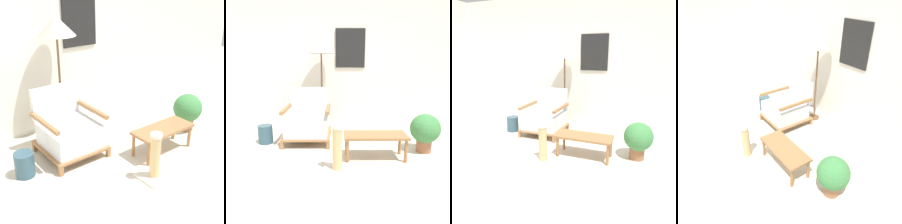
# 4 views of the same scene
# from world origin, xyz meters

# --- Properties ---
(ground_plane) EXTENTS (14.00, 14.00, 0.00)m
(ground_plane) POSITION_xyz_m (0.00, 0.00, 0.00)
(ground_plane) COLOR beige
(wall_back) EXTENTS (8.00, 0.09, 2.70)m
(wall_back) POSITION_xyz_m (0.00, 2.41, 1.35)
(wall_back) COLOR silver
(wall_back) RESTS_ON ground_plane
(armchair) EXTENTS (0.75, 0.77, 0.86)m
(armchair) POSITION_xyz_m (-0.45, 1.54, 0.32)
(armchair) COLOR olive
(armchair) RESTS_ON ground_plane
(floor_lamp) EXTENTS (0.51, 0.51, 1.70)m
(floor_lamp) POSITION_xyz_m (-0.24, 2.07, 1.53)
(floor_lamp) COLOR brown
(floor_lamp) RESTS_ON ground_plane
(coffee_table) EXTENTS (0.84, 0.36, 0.35)m
(coffee_table) POSITION_xyz_m (0.55, 0.83, 0.30)
(coffee_table) COLOR olive
(coffee_table) RESTS_ON ground_plane
(vase) EXTENTS (0.23, 0.23, 0.30)m
(vase) POSITION_xyz_m (-1.12, 1.42, 0.15)
(vase) COLOR #2D4C5B
(vase) RESTS_ON ground_plane
(potted_plant) EXTENTS (0.43, 0.43, 0.57)m
(potted_plant) POSITION_xyz_m (1.31, 1.05, 0.33)
(potted_plant) COLOR #935B3D
(potted_plant) RESTS_ON ground_plane
(scratching_post) EXTENTS (0.33, 0.33, 0.58)m
(scratching_post) POSITION_xyz_m (0.04, 0.45, 0.22)
(scratching_post) COLOR beige
(scratching_post) RESTS_ON ground_plane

